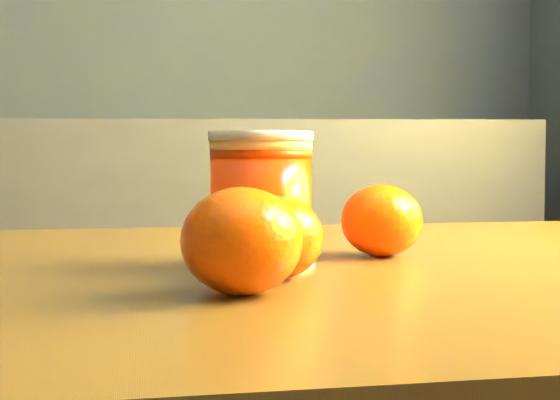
{
  "coord_description": "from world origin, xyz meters",
  "views": [
    {
      "loc": [
        0.89,
        -0.64,
        0.81
      ],
      "look_at": [
        0.91,
        -0.04,
        0.78
      ],
      "focal_mm": 50.0,
      "sensor_mm": 36.0,
      "label": 1
    }
  ],
  "objects": [
    {
      "name": "orange_extra",
      "position": [
        0.88,
        -0.17,
        0.76
      ],
      "size": [
        0.08,
        0.08,
        0.07
      ],
      "primitive_type": "ellipsoid",
      "rotation": [
        0.0,
        0.0,
        0.01
      ],
      "color": "#FF5105",
      "rests_on": "table"
    },
    {
      "name": "juice_glass",
      "position": [
        0.9,
        -0.05,
        0.78
      ],
      "size": [
        0.08,
        0.08,
        0.1
      ],
      "rotation": [
        0.0,
        0.0,
        0.43
      ],
      "color": "#F13304",
      "rests_on": "table"
    },
    {
      "name": "table",
      "position": [
        0.95,
        -0.02,
        0.63
      ],
      "size": [
        1.06,
        0.81,
        0.73
      ],
      "rotation": [
        0.0,
        0.0,
        0.15
      ],
      "color": "brown",
      "rests_on": "ground"
    },
    {
      "name": "orange_back",
      "position": [
        1.0,
        0.01,
        0.76
      ],
      "size": [
        0.09,
        0.09,
        0.06
      ],
      "primitive_type": "ellipsoid",
      "rotation": [
        0.0,
        0.0,
        0.37
      ],
      "color": "#FF5105",
      "rests_on": "table"
    },
    {
      "name": "orange_front",
      "position": [
        0.91,
        -0.11,
        0.75
      ],
      "size": [
        0.08,
        0.08,
        0.06
      ],
      "primitive_type": "ellipsoid",
      "rotation": [
        0.0,
        0.0,
        0.37
      ],
      "color": "#FF5105",
      "rests_on": "table"
    }
  ]
}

